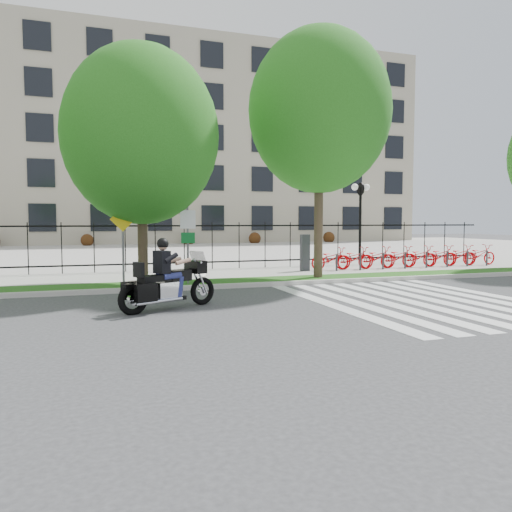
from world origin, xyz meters
name	(u,v)px	position (x,y,z in m)	size (l,w,h in m)	color
ground	(253,310)	(0.00, 0.00, 0.00)	(120.00, 120.00, 0.00)	#333335
curb	(213,287)	(0.00, 4.10, 0.07)	(60.00, 0.20, 0.15)	#B7B3AC
grass_verge	(207,284)	(0.00, 4.95, 0.07)	(60.00, 1.50, 0.15)	#1D4C13
sidewalk	(193,276)	(0.00, 7.45, 0.07)	(60.00, 3.50, 0.15)	#A19E96
plaza	(144,251)	(0.00, 25.00, 0.05)	(80.00, 34.00, 0.10)	#A19E96
crosswalk_stripes	(418,300)	(4.83, 0.00, 0.01)	(5.70, 8.00, 0.01)	silver
iron_fence	(184,246)	(0.00, 9.20, 1.15)	(30.00, 0.06, 2.00)	black
office_building	(123,149)	(0.00, 44.92, 9.97)	(60.00, 21.90, 20.15)	#A59E85
lamp_post_right	(360,202)	(10.00, 12.00, 3.21)	(1.06, 0.70, 4.25)	black
street_tree_1	(141,135)	(-2.14, 4.95, 4.93)	(4.97, 4.97, 7.65)	#392B1F
street_tree_2	(319,111)	(4.14, 4.95, 6.12)	(5.10, 5.10, 8.91)	#392B1F
bike_share_station	(408,256)	(9.60, 7.20, 0.63)	(9.98, 0.86, 1.50)	#2D2D33
sign_pole_regulatory	(188,235)	(-0.73, 4.58, 1.74)	(0.50, 0.09, 2.50)	#59595B
sign_pole_warning	(123,236)	(-2.78, 4.58, 1.74)	(0.78, 0.09, 2.49)	#59595B
motorcycle_rider	(169,281)	(-1.95, 0.79, 0.71)	(2.59, 1.50, 2.15)	black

